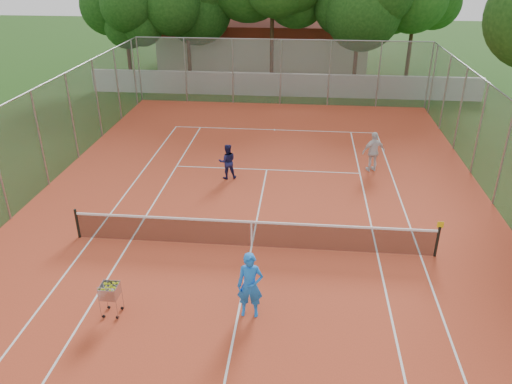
# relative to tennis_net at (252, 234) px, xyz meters

# --- Properties ---
(ground) EXTENTS (120.00, 120.00, 0.00)m
(ground) POSITION_rel_tennis_net_xyz_m (0.00, 0.00, -0.51)
(ground) COLOR #1A3C10
(ground) RESTS_ON ground
(court_pad) EXTENTS (18.00, 34.00, 0.02)m
(court_pad) POSITION_rel_tennis_net_xyz_m (0.00, 0.00, -0.50)
(court_pad) COLOR #BE4324
(court_pad) RESTS_ON ground
(court_lines) EXTENTS (10.98, 23.78, 0.01)m
(court_lines) POSITION_rel_tennis_net_xyz_m (0.00, 0.00, -0.49)
(court_lines) COLOR white
(court_lines) RESTS_ON court_pad
(tennis_net) EXTENTS (11.88, 0.10, 0.98)m
(tennis_net) POSITION_rel_tennis_net_xyz_m (0.00, 0.00, 0.00)
(tennis_net) COLOR black
(tennis_net) RESTS_ON court_pad
(perimeter_fence) EXTENTS (18.00, 34.00, 4.00)m
(perimeter_fence) POSITION_rel_tennis_net_xyz_m (0.00, 0.00, 1.49)
(perimeter_fence) COLOR slate
(perimeter_fence) RESTS_ON ground
(boundary_wall) EXTENTS (26.00, 0.30, 1.50)m
(boundary_wall) POSITION_rel_tennis_net_xyz_m (0.00, 19.00, 0.24)
(boundary_wall) COLOR silver
(boundary_wall) RESTS_ON ground
(clubhouse) EXTENTS (16.40, 9.00, 4.40)m
(clubhouse) POSITION_rel_tennis_net_xyz_m (-2.00, 29.00, 1.69)
(clubhouse) COLOR beige
(clubhouse) RESTS_ON ground
(tropical_trees) EXTENTS (29.00, 19.00, 10.00)m
(tropical_trees) POSITION_rel_tennis_net_xyz_m (0.00, 22.00, 4.49)
(tropical_trees) COLOR #10330C
(tropical_trees) RESTS_ON ground
(player_near) EXTENTS (0.70, 0.47, 1.90)m
(player_near) POSITION_rel_tennis_net_xyz_m (0.33, -3.40, 0.46)
(player_near) COLOR #1B77ED
(player_near) RESTS_ON court_pad
(player_far_left) EXTENTS (0.87, 0.75, 1.53)m
(player_far_left) POSITION_rel_tennis_net_xyz_m (-1.61, 5.36, 0.28)
(player_far_left) COLOR #1A1D4F
(player_far_left) RESTS_ON court_pad
(player_far_right) EXTENTS (1.14, 0.77, 1.79)m
(player_far_right) POSITION_rel_tennis_net_xyz_m (4.66, 6.79, 0.41)
(player_far_right) COLOR silver
(player_far_right) RESTS_ON court_pad
(ball_hopper) EXTENTS (0.56, 0.56, 1.03)m
(ball_hopper) POSITION_rel_tennis_net_xyz_m (-3.37, -3.76, 0.03)
(ball_hopper) COLOR #AEADB4
(ball_hopper) RESTS_ON court_pad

